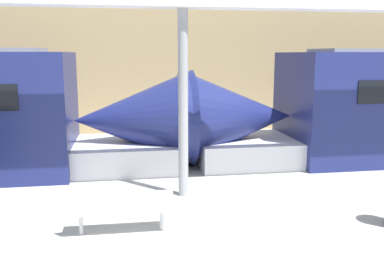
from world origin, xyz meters
The scene contains 5 objects.
ground_plane centered at (0.00, 0.00, 0.00)m, with size 60.00×60.00×0.00m, color #B2AFA8.
station_wall centered at (0.00, 10.92, 2.50)m, with size 56.00×0.20×5.00m, color tan.
bench_near centered at (-1.37, 1.15, 0.48)m, with size 1.74×0.46×0.79m.
support_column_near centered at (-0.04, 3.01, 1.99)m, with size 0.21×0.21×3.98m, color gray.
canopy_beam centered at (-0.04, 3.01, 4.12)m, with size 28.00×0.60×0.28m, color silver.
Camera 1 is at (-1.28, -5.89, 3.05)m, focal length 40.00 mm.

